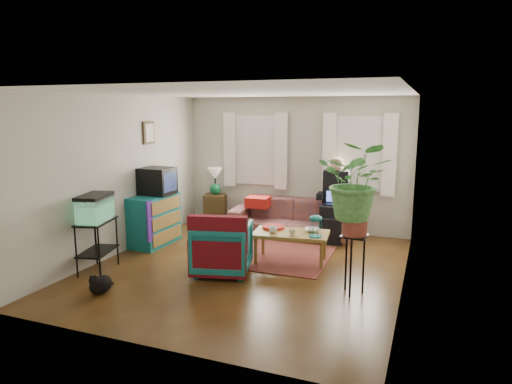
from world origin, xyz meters
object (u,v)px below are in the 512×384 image
at_px(side_table, 216,209).
at_px(dresser, 155,220).
at_px(armchair, 222,245).
at_px(coffee_table, 291,247).
at_px(plant_stand, 353,264).
at_px(sofa, 291,211).
at_px(aquarium_stand, 97,246).

relative_size(side_table, dresser, 0.63).
bearing_deg(armchair, coffee_table, -148.48).
bearing_deg(plant_stand, sofa, 122.85).
xyz_separation_m(side_table, dresser, (-0.34, -1.74, 0.13)).
bearing_deg(plant_stand, dresser, 165.14).
bearing_deg(side_table, plant_stand, -39.33).
height_order(side_table, coffee_table, side_table).
bearing_deg(aquarium_stand, dresser, 75.41).
bearing_deg(aquarium_stand, sofa, 40.69).
xyz_separation_m(side_table, aquarium_stand, (-0.35, -3.22, 0.07)).
relative_size(sofa, armchair, 2.78).
height_order(sofa, side_table, sofa).
bearing_deg(dresser, sofa, 36.78).
xyz_separation_m(aquarium_stand, plant_stand, (3.65, 0.51, 0.01)).
height_order(sofa, aquarium_stand, sofa).
relative_size(side_table, plant_stand, 0.78).
bearing_deg(armchair, side_table, -75.86).
bearing_deg(sofa, coffee_table, -76.58).
xyz_separation_m(armchair, coffee_table, (0.80, 0.81, -0.17)).
xyz_separation_m(sofa, plant_stand, (1.58, -2.44, -0.05)).
height_order(dresser, armchair, dresser).
height_order(side_table, aquarium_stand, aquarium_stand).
relative_size(sofa, plant_stand, 2.90).
bearing_deg(coffee_table, side_table, 133.86).
relative_size(side_table, armchair, 0.75).
height_order(sofa, coffee_table, sofa).
height_order(dresser, coffee_table, dresser).
xyz_separation_m(dresser, plant_stand, (3.64, -0.97, -0.05)).
bearing_deg(side_table, dresser, -101.05).
bearing_deg(sofa, plant_stand, -60.46).
xyz_separation_m(side_table, coffee_table, (2.19, -1.80, -0.07)).
distance_m(sofa, aquarium_stand, 3.61).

